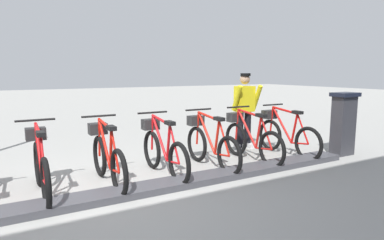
# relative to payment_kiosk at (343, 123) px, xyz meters

# --- Properties ---
(ground_plane) EXTENTS (60.00, 60.00, 0.00)m
(ground_plane) POSITION_rel_payment_kiosk_xyz_m (-0.05, 4.96, -0.67)
(ground_plane) COLOR #A09F9A
(dock_rail_base) EXTENTS (0.44, 9.07, 0.10)m
(dock_rail_base) POSITION_rel_payment_kiosk_xyz_m (-0.05, 4.96, -0.62)
(dock_rail_base) COLOR #47474C
(dock_rail_base) RESTS_ON ground
(payment_kiosk) EXTENTS (0.36, 0.52, 1.28)m
(payment_kiosk) POSITION_rel_payment_kiosk_xyz_m (0.00, 0.00, 0.00)
(payment_kiosk) COLOR #38383D
(payment_kiosk) RESTS_ON ground
(bike_docked_0) EXTENTS (1.72, 0.54, 1.02)m
(bike_docked_0) POSITION_rel_payment_kiosk_xyz_m (0.57, 1.02, -0.24)
(bike_docked_0) COLOR black
(bike_docked_0) RESTS_ON ground
(bike_docked_1) EXTENTS (1.72, 0.54, 1.02)m
(bike_docked_1) POSITION_rel_payment_kiosk_xyz_m (0.57, 1.94, -0.24)
(bike_docked_1) COLOR black
(bike_docked_1) RESTS_ON ground
(bike_docked_2) EXTENTS (1.72, 0.54, 1.02)m
(bike_docked_2) POSITION_rel_payment_kiosk_xyz_m (0.57, 2.86, -0.24)
(bike_docked_2) COLOR black
(bike_docked_2) RESTS_ON ground
(bike_docked_3) EXTENTS (1.72, 0.54, 1.02)m
(bike_docked_3) POSITION_rel_payment_kiosk_xyz_m (0.57, 3.78, -0.24)
(bike_docked_3) COLOR black
(bike_docked_3) RESTS_ON ground
(bike_docked_4) EXTENTS (1.72, 0.54, 1.02)m
(bike_docked_4) POSITION_rel_payment_kiosk_xyz_m (0.57, 4.70, -0.24)
(bike_docked_4) COLOR black
(bike_docked_4) RESTS_ON ground
(bike_docked_5) EXTENTS (1.72, 0.54, 1.02)m
(bike_docked_5) POSITION_rel_payment_kiosk_xyz_m (0.57, 5.62, -0.24)
(bike_docked_5) COLOR black
(bike_docked_5) RESTS_ON ground
(worker_near_rack) EXTENTS (0.49, 0.64, 1.66)m
(worker_near_rack) POSITION_rel_payment_kiosk_xyz_m (1.50, 1.36, 0.24)
(worker_near_rack) COLOR white
(worker_near_rack) RESTS_ON ground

